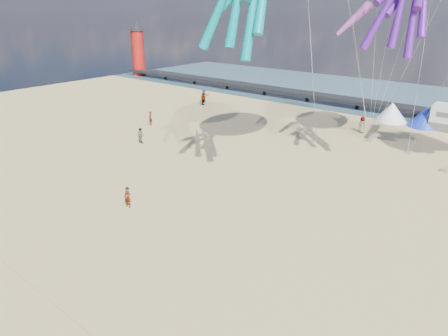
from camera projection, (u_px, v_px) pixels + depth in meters
ground at (177, 283)px, 21.07m from camera, size 120.00×120.00×0.00m
water at (436, 103)px, 60.57m from camera, size 120.00×120.00×0.00m
pier at (245, 85)px, 68.72m from camera, size 60.00×3.00×0.50m
lighthouse at (138, 53)px, 83.83m from camera, size 2.60×2.60×9.00m
tent_white at (392, 112)px, 50.53m from camera, size 4.00×4.00×2.40m
tent_blue at (425, 117)px, 48.18m from camera, size 4.00×4.00×2.40m
standing_person at (128, 197)px, 28.77m from camera, size 0.62×0.45×1.56m
beachgoer_0 at (362, 125)px, 45.96m from camera, size 0.81×0.70×1.88m
beachgoer_1 at (141, 135)px, 42.46m from camera, size 0.84×0.58×1.66m
beachgoer_3 at (203, 99)px, 58.97m from camera, size 0.66×1.16×1.79m
beachgoer_4 at (204, 96)px, 60.54m from camera, size 0.47×1.10×1.88m
beachgoer_5 at (150, 118)px, 48.92m from camera, size 1.61×1.23×1.70m
sandbag_a at (316, 141)px, 42.96m from camera, size 0.50×0.35×0.22m
sandbag_b at (407, 153)px, 39.48m from camera, size 0.50×0.35×0.22m
sandbag_c at (444, 170)px, 35.24m from camera, size 0.50×0.35×0.22m
sandbag_d at (409, 152)px, 39.80m from camera, size 0.50×0.35×0.22m
sandbag_e at (369, 141)px, 43.06m from camera, size 0.50×0.35×0.22m
windsock_right at (353, 20)px, 33.67m from camera, size 1.80×4.85×4.77m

